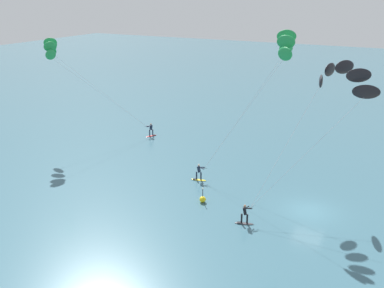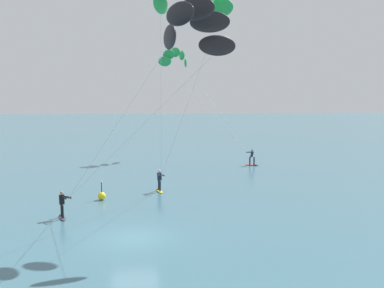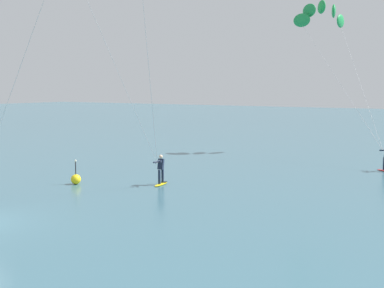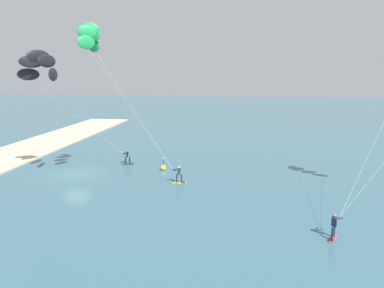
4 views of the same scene
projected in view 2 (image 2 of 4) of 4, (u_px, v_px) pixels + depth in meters
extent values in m
plane|color=#386070|center=(134.00, 237.00, 25.08)|extent=(240.00, 240.00, 0.00)
ellipsoid|color=#333338|center=(62.00, 218.00, 28.77)|extent=(0.79, 1.54, 0.08)
cube|color=black|center=(62.00, 215.00, 29.14)|extent=(0.36, 0.35, 0.02)
cylinder|color=black|center=(63.00, 212.00, 28.51)|extent=(0.14, 0.14, 0.78)
cylinder|color=black|center=(62.00, 210.00, 28.92)|extent=(0.14, 0.14, 0.78)
cube|color=black|center=(62.00, 200.00, 28.63)|extent=(0.38, 0.39, 0.63)
sphere|color=#9E7051|center=(62.00, 193.00, 28.58)|extent=(0.20, 0.20, 0.20)
cylinder|color=black|center=(68.00, 198.00, 28.35)|extent=(0.48, 0.33, 0.03)
cylinder|color=black|center=(66.00, 197.00, 28.57)|extent=(0.61, 0.21, 0.15)
cylinder|color=black|center=(64.00, 198.00, 28.38)|extent=(0.42, 0.55, 0.15)
ellipsoid|color=black|center=(170.00, 37.00, 21.02)|extent=(0.73, 2.11, 1.10)
ellipsoid|color=black|center=(180.00, 14.00, 21.66)|extent=(1.43, 1.91, 1.10)
ellipsoid|color=black|center=(196.00, 9.00, 22.92)|extent=(1.92, 1.42, 1.10)
ellipsoid|color=black|center=(210.00, 22.00, 24.28)|extent=(2.11, 0.71, 1.10)
ellipsoid|color=black|center=(217.00, 45.00, 25.18)|extent=(2.11, 0.73, 1.10)
cylinder|color=#B2B2B7|center=(112.00, 132.00, 24.70)|extent=(5.93, 6.81, 8.53)
cylinder|color=#B2B2B7|center=(138.00, 129.00, 26.78)|extent=(8.58, 2.81, 8.53)
ellipsoid|color=yellow|center=(159.00, 191.00, 36.18)|extent=(0.65, 1.54, 0.08)
cube|color=black|center=(158.00, 189.00, 36.56)|extent=(0.34, 0.33, 0.02)
cylinder|color=#192338|center=(160.00, 186.00, 35.91)|extent=(0.14, 0.14, 0.78)
cylinder|color=#192338|center=(159.00, 185.00, 36.33)|extent=(0.14, 0.14, 0.78)
cube|color=#192338|center=(159.00, 177.00, 36.04)|extent=(0.36, 0.37, 0.63)
sphere|color=beige|center=(159.00, 171.00, 35.99)|extent=(0.20, 0.20, 0.20)
cylinder|color=black|center=(161.00, 176.00, 35.51)|extent=(0.17, 0.54, 0.03)
cylinder|color=#192338|center=(162.00, 175.00, 35.80)|extent=(0.43, 0.54, 0.15)
cylinder|color=#192338|center=(159.00, 175.00, 35.73)|extent=(0.16, 0.61, 0.15)
ellipsoid|color=#1E9347|center=(161.00, 4.00, 27.09)|extent=(1.09, 1.56, 1.10)
ellipsoid|color=#1E9347|center=(221.00, 8.00, 28.31)|extent=(1.56, 1.09, 1.10)
cylinder|color=#B2B2B7|center=(161.00, 104.00, 31.32)|extent=(0.05, 7.15, 11.04)
cylinder|color=#B2B2B7|center=(188.00, 104.00, 31.93)|extent=(3.58, 6.21, 11.04)
ellipsoid|color=red|center=(252.00, 165.00, 48.30)|extent=(1.49, 1.02, 0.08)
cube|color=black|center=(256.00, 165.00, 48.13)|extent=(0.38, 0.39, 0.02)
cylinder|color=#192338|center=(250.00, 161.00, 48.33)|extent=(0.14, 0.14, 0.78)
cylinder|color=#192338|center=(254.00, 161.00, 48.16)|extent=(0.14, 0.14, 0.78)
cube|color=#192338|center=(252.00, 154.00, 48.16)|extent=(0.42, 0.42, 0.63)
sphere|color=#9E7051|center=(252.00, 150.00, 48.11)|extent=(0.20, 0.20, 0.20)
cylinder|color=black|center=(248.00, 152.00, 48.52)|extent=(0.39, 0.43, 0.03)
cylinder|color=#192338|center=(249.00, 152.00, 48.25)|extent=(0.58, 0.35, 0.15)
cylinder|color=#192338|center=(251.00, 152.00, 48.41)|extent=(0.29, 0.60, 0.15)
ellipsoid|color=#1E9347|center=(186.00, 63.00, 55.80)|extent=(0.39, 1.48, 1.10)
ellipsoid|color=#1E9347|center=(182.00, 55.00, 55.26)|extent=(0.79, 1.49, 1.10)
ellipsoid|color=#1E9347|center=(175.00, 52.00, 54.46)|extent=(1.22, 1.30, 1.10)
ellipsoid|color=#1E9347|center=(169.00, 55.00, 53.73)|extent=(1.46, 0.92, 1.10)
ellipsoid|color=#1E9347|center=(165.00, 61.00, 53.37)|extent=(1.48, 0.39, 1.10)
cylinder|color=#B2B2B7|center=(214.00, 106.00, 52.18)|extent=(5.83, 8.95, 9.23)
cylinder|color=#B2B2B7|center=(204.00, 106.00, 50.96)|extent=(8.33, 6.69, 9.23)
sphere|color=yellow|center=(102.00, 196.00, 33.42)|extent=(0.56, 0.56, 0.56)
cylinder|color=#262628|center=(102.00, 187.00, 33.34)|extent=(0.06, 0.06, 0.70)
sphere|color=#F2F2CC|center=(101.00, 182.00, 33.30)|extent=(0.12, 0.12, 0.12)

